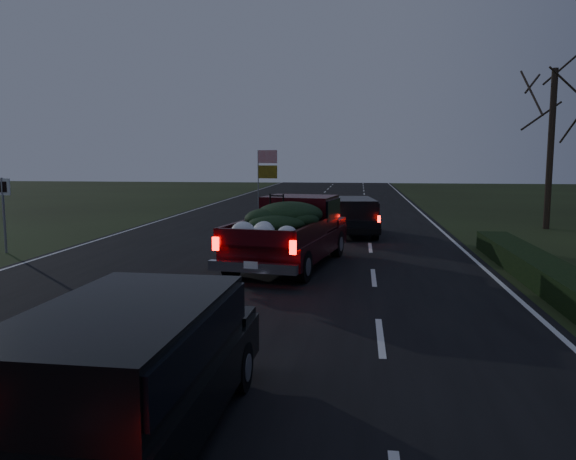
# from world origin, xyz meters

# --- Properties ---
(ground) EXTENTS (120.00, 120.00, 0.00)m
(ground) POSITION_xyz_m (0.00, 0.00, 0.00)
(ground) COLOR black
(ground) RESTS_ON ground
(road_asphalt) EXTENTS (14.00, 120.00, 0.02)m
(road_asphalt) POSITION_xyz_m (0.00, 0.00, 0.01)
(road_asphalt) COLOR black
(road_asphalt) RESTS_ON ground
(hedge_row) EXTENTS (1.00, 10.00, 0.60)m
(hedge_row) POSITION_xyz_m (7.80, 3.00, 0.30)
(hedge_row) COLOR black
(hedge_row) RESTS_ON ground
(route_sign) EXTENTS (0.55, 0.08, 2.50)m
(route_sign) POSITION_xyz_m (-8.50, 5.00, 1.66)
(route_sign) COLOR gray
(route_sign) RESTS_ON ground
(bare_tree_far) EXTENTS (3.60, 3.60, 7.00)m
(bare_tree_far) POSITION_xyz_m (11.50, 14.00, 5.23)
(bare_tree_far) COLOR black
(bare_tree_far) RESTS_ON ground
(pickup_truck) EXTENTS (3.14, 6.03, 3.01)m
(pickup_truck) POSITION_xyz_m (1.21, 3.92, 1.13)
(pickup_truck) COLOR #38070D
(pickup_truck) RESTS_ON ground
(lead_suv) EXTENTS (2.28, 4.47, 1.23)m
(lead_suv) POSITION_xyz_m (2.89, 10.70, 0.93)
(lead_suv) COLOR black
(lead_suv) RESTS_ON ground
(rear_suv) EXTENTS (2.12, 4.57, 1.30)m
(rear_suv) POSITION_xyz_m (0.76, -6.62, 0.98)
(rear_suv) COLOR black
(rear_suv) RESTS_ON ground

